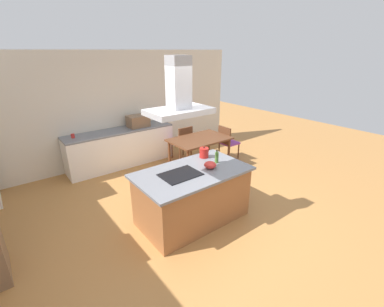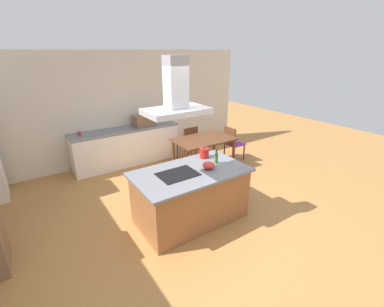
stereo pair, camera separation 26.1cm
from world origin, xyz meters
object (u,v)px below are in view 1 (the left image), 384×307
Objects in this scene: cooktop at (180,175)px; range_hood at (179,96)px; countertop_microwave at (138,121)px; tea_kettle at (204,153)px; chair_facing_back_wall at (183,141)px; coffee_mug_red at (73,136)px; dining_table at (200,142)px; chair_at_right_end at (227,141)px; olive_oil_bottle at (217,157)px; mixing_bowl at (210,165)px.

cooktop is 1.20m from range_hood.
range_hood is at bearing -104.50° from countertop_microwave.
tea_kettle is 2.16m from chair_facing_back_wall.
range_hood is at bearing -156.48° from tea_kettle.
tea_kettle reaches higher than coffee_mug_red.
dining_table is at bearing -29.10° from coffee_mug_red.
chair_facing_back_wall is at bearing 143.99° from chair_at_right_end.
chair_facing_back_wall is at bearing 68.06° from olive_oil_bottle.
dining_table is at bearing 180.00° from chair_at_right_end.
mixing_bowl is 2.66m from chair_at_right_end.
coffee_mug_red is 0.10× the size of chair_at_right_end.
tea_kettle is 2.55m from countertop_microwave.
chair_facing_back_wall is at bearing -35.79° from countertop_microwave.
countertop_microwave is at bearing 124.56° from dining_table.
tea_kettle is at bearing 23.52° from range_hood.
countertop_microwave is 3.16m from range_hood.
cooktop is 2.29m from dining_table.
cooktop is at bearing 170.34° from mixing_bowl.
chair_at_right_end is 1.00× the size of chair_facing_back_wall.
mixing_bowl reaches higher than cooktop.
countertop_microwave is at bearing 90.12° from tea_kettle.
chair_facing_back_wall is at bearing 90.00° from dining_table.
mixing_bowl is 0.14× the size of dining_table.
tea_kettle is at bearing -145.91° from chair_at_right_end.
range_hood reaches higher than olive_oil_bottle.
countertop_microwave reaches higher than chair_facing_back_wall.
dining_table is at bearing -90.00° from chair_facing_back_wall.
cooktop is 0.54m from mixing_bowl.
coffee_mug_red is 2.83m from dining_table.
coffee_mug_red is (-1.55, 2.60, -0.04)m from tea_kettle.
mixing_bowl is at bearing -156.97° from olive_oil_bottle.
cooktop reaches higher than chair_at_right_end.
olive_oil_bottle reaches higher than dining_table.
countertop_microwave is (0.21, 2.97, 0.08)m from mixing_bowl.
coffee_mug_red reaches higher than cooktop.
range_hood is (-0.53, 0.09, 1.15)m from mixing_bowl.
coffee_mug_red is 3.25m from range_hood.
coffee_mug_red is at bearing 157.92° from chair_at_right_end.
coffee_mug_red is (-1.57, 2.92, -0.05)m from olive_oil_bottle.
cooktop is 0.77m from olive_oil_bottle.
cooktop is 2.80m from chair_facing_back_wall.
mixing_bowl is 0.23× the size of chair_at_right_end.
chair_facing_back_wall is at bearing 53.34° from cooktop.
chair_facing_back_wall is 3.20m from range_hood.
dining_table is (0.91, 1.23, -0.32)m from tea_kettle.
coffee_mug_red is at bearing 105.35° from cooktop.
range_hood is at bearing -74.65° from coffee_mug_red.
chair_at_right_end is (2.04, 1.65, -0.45)m from mixing_bowl.
olive_oil_bottle is (0.01, -0.32, 0.01)m from tea_kettle.
olive_oil_bottle reaches higher than chair_at_right_end.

